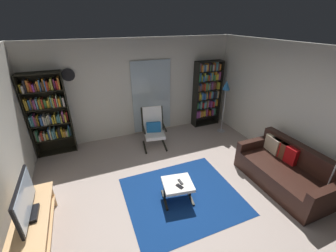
{
  "coord_description": "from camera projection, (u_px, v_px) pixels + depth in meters",
  "views": [
    {
      "loc": [
        -1.36,
        -2.59,
        2.99
      ],
      "look_at": [
        0.11,
        1.03,
        1.04
      ],
      "focal_mm": 22.92,
      "sensor_mm": 36.0,
      "label": 1
    }
  ],
  "objects": [
    {
      "name": "wall_back",
      "position": [
        138.0,
        89.0,
        5.76
      ],
      "size": [
        5.6,
        0.06,
        2.6
      ],
      "primitive_type": "cube",
      "color": "silver",
      "rests_on": "ground"
    },
    {
      "name": "cell_phone",
      "position": [
        180.0,
        186.0,
        3.73
      ],
      "size": [
        0.11,
        0.16,
        0.01
      ],
      "primitive_type": "cube",
      "rotation": [
        0.0,
        0.0,
        0.38
      ],
      "color": "black",
      "rests_on": "ottoman"
    },
    {
      "name": "wall_right",
      "position": [
        307.0,
        114.0,
        4.27
      ],
      "size": [
        0.06,
        6.0,
        2.6
      ],
      "primitive_type": "cube",
      "color": "silver",
      "rests_on": "ground"
    },
    {
      "name": "glass_door_panel",
      "position": [
        152.0,
        97.0,
        5.94
      ],
      "size": [
        1.1,
        0.01,
        2.0
      ],
      "primitive_type": "cube",
      "color": "silver"
    },
    {
      "name": "floor_lamp_by_shelf",
      "position": [
        226.0,
        91.0,
        5.84
      ],
      "size": [
        0.22,
        0.22,
        1.53
      ],
      "color": "#A5A5AD",
      "rests_on": "ground"
    },
    {
      "name": "ottoman",
      "position": [
        178.0,
        186.0,
        3.85
      ],
      "size": [
        0.59,
        0.56,
        0.38
      ],
      "color": "white",
      "rests_on": "ground"
    },
    {
      "name": "television",
      "position": [
        25.0,
        201.0,
        2.91
      ],
      "size": [
        0.2,
        0.92,
        0.58
      ],
      "color": "black",
      "rests_on": "tv_stand"
    },
    {
      "name": "tv_stand",
      "position": [
        34.0,
        224.0,
        3.1
      ],
      "size": [
        0.48,
        1.36,
        0.5
      ],
      "color": "tan",
      "rests_on": "ground"
    },
    {
      "name": "ground_plane",
      "position": [
        183.0,
        201.0,
        3.94
      ],
      "size": [
        7.02,
        7.02,
        0.0
      ],
      "primitive_type": "plane",
      "color": "#AB9A91"
    },
    {
      "name": "lounge_armchair",
      "position": [
        153.0,
        127.0,
        5.47
      ],
      "size": [
        0.66,
        0.73,
        1.02
      ],
      "color": "black",
      "rests_on": "ground"
    },
    {
      "name": "bookshelf_near_sofa",
      "position": [
        207.0,
        92.0,
        6.39
      ],
      "size": [
        0.82,
        0.3,
        1.95
      ],
      "color": "black",
      "rests_on": "ground"
    },
    {
      "name": "tv_remote",
      "position": [
        180.0,
        182.0,
        3.83
      ],
      "size": [
        0.05,
        0.15,
        0.02
      ],
      "primitive_type": "cube",
      "rotation": [
        0.0,
        0.0,
        0.07
      ],
      "color": "black",
      "rests_on": "ottoman"
    },
    {
      "name": "bookshelf_near_tv",
      "position": [
        48.0,
        112.0,
        4.94
      ],
      "size": [
        0.87,
        0.3,
        1.99
      ],
      "color": "black",
      "rests_on": "ground"
    },
    {
      "name": "area_rug",
      "position": [
        182.0,
        196.0,
        4.05
      ],
      "size": [
        2.06,
        1.83,
        0.01
      ],
      "primitive_type": "cube",
      "color": "navy",
      "rests_on": "ground"
    },
    {
      "name": "wall_clock",
      "position": [
        68.0,
        75.0,
        4.9
      ],
      "size": [
        0.29,
        0.03,
        0.29
      ],
      "color": "silver"
    },
    {
      "name": "leather_sofa",
      "position": [
        285.0,
        171.0,
        4.25
      ],
      "size": [
        0.91,
        1.79,
        0.8
      ],
      "color": "black",
      "rests_on": "ground"
    }
  ]
}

